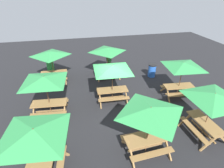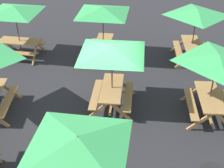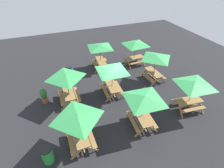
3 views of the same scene
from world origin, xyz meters
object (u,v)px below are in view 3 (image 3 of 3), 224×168
(picnic_table_4, at_px, (194,86))
(picnic_table_6, at_px, (100,48))
(potted_plant_0, at_px, (44,95))
(trash_bin_green, at_px, (47,155))
(picnic_table_7, at_px, (144,100))
(trash_bin_blue, at_px, (70,71))
(picnic_table_0, at_px, (66,78))
(picnic_table_2, at_px, (135,45))
(picnic_table_1, at_px, (112,71))
(picnic_table_3, at_px, (78,119))
(picnic_table_5, at_px, (156,59))

(picnic_table_4, xyz_separation_m, picnic_table_6, (-7.51, -3.73, 0.00))
(potted_plant_0, bearing_deg, trash_bin_green, -2.01)
(picnic_table_7, relative_size, trash_bin_blue, 2.88)
(potted_plant_0, bearing_deg, trash_bin_blue, 140.63)
(picnic_table_0, xyz_separation_m, trash_bin_green, (4.28, -1.85, -1.49))
(picnic_table_2, relative_size, picnic_table_7, 1.00)
(picnic_table_2, bearing_deg, trash_bin_green, -142.53)
(picnic_table_2, xyz_separation_m, picnic_table_6, (-0.60, -3.21, 0.00))
(picnic_table_1, relative_size, trash_bin_green, 2.88)
(picnic_table_4, height_order, picnic_table_6, same)
(picnic_table_6, xyz_separation_m, picnic_table_7, (7.60, 0.11, 0.00))
(picnic_table_0, xyz_separation_m, picnic_table_4, (3.77, 7.33, 0.00))
(picnic_table_7, bearing_deg, picnic_table_3, -84.95)
(picnic_table_0, xyz_separation_m, picnic_table_6, (-3.74, 3.60, 0.00))
(picnic_table_2, relative_size, trash_bin_green, 2.88)
(picnic_table_0, xyz_separation_m, trash_bin_blue, (-3.30, 0.66, -1.49))
(trash_bin_green, height_order, trash_bin_blue, same)
(picnic_table_2, height_order, picnic_table_5, same)
(picnic_table_2, relative_size, picnic_table_3, 1.21)
(picnic_table_3, height_order, trash_bin_blue, picnic_table_3)
(picnic_table_6, relative_size, picnic_table_7, 1.00)
(picnic_table_2, relative_size, picnic_table_6, 1.00)
(picnic_table_0, height_order, picnic_table_4, same)
(picnic_table_1, relative_size, picnic_table_5, 1.21)
(picnic_table_2, relative_size, picnic_table_5, 1.21)
(trash_bin_green, bearing_deg, picnic_table_7, 94.32)
(picnic_table_4, distance_m, picnic_table_5, 3.98)
(picnic_table_2, distance_m, picnic_table_4, 6.93)
(potted_plant_0, bearing_deg, picnic_table_5, 88.33)
(picnic_table_0, relative_size, picnic_table_3, 1.00)
(picnic_table_2, relative_size, trash_bin_blue, 2.88)
(picnic_table_0, height_order, picnic_table_5, same)
(picnic_table_0, relative_size, picnic_table_1, 0.83)
(picnic_table_1, distance_m, potted_plant_0, 5.07)
(picnic_table_2, distance_m, picnic_table_7, 7.65)
(picnic_table_0, height_order, picnic_table_6, same)
(picnic_table_5, distance_m, picnic_table_7, 5.29)
(picnic_table_3, bearing_deg, picnic_table_2, 135.75)
(picnic_table_3, height_order, picnic_table_6, same)
(picnic_table_2, height_order, trash_bin_green, picnic_table_2)
(picnic_table_1, distance_m, trash_bin_blue, 4.66)
(picnic_table_3, distance_m, picnic_table_4, 7.39)
(trash_bin_blue, bearing_deg, picnic_table_5, 64.31)
(trash_bin_blue, bearing_deg, picnic_table_1, 34.38)
(picnic_table_0, relative_size, picnic_table_2, 0.83)
(picnic_table_0, height_order, picnic_table_2, same)
(picnic_table_3, relative_size, picnic_table_7, 0.83)
(picnic_table_2, xyz_separation_m, picnic_table_5, (2.94, 0.30, 0.00))
(picnic_table_6, distance_m, potted_plant_0, 6.36)
(picnic_table_2, xyz_separation_m, trash_bin_green, (7.42, -8.65, -1.49))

